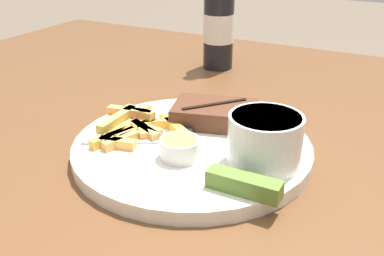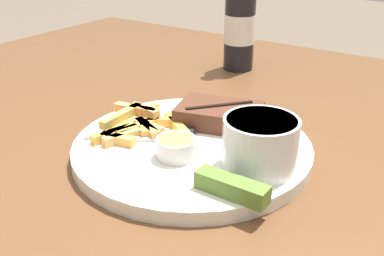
{
  "view_description": "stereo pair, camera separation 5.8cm",
  "coord_description": "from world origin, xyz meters",
  "px_view_note": "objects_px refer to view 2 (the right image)",
  "views": [
    {
      "loc": [
        0.24,
        -0.46,
        1.02
      ],
      "look_at": [
        0.0,
        0.0,
        0.78
      ],
      "focal_mm": 42.0,
      "sensor_mm": 36.0,
      "label": 1
    },
    {
      "loc": [
        0.29,
        -0.43,
        1.02
      ],
      "look_at": [
        0.0,
        0.0,
        0.78
      ],
      "focal_mm": 42.0,
      "sensor_mm": 36.0,
      "label": 2
    }
  ],
  "objects_px": {
    "fork_utensil": "(130,138)",
    "knife_utensil": "(191,126)",
    "dipping_sauce_cup": "(176,147)",
    "pickle_spear": "(232,187)",
    "dinner_plate": "(192,148)",
    "coleslaw_cup": "(260,141)",
    "beer_bottle": "(240,27)",
    "steak_portion": "(217,114)"
  },
  "relations": [
    {
      "from": "dinner_plate",
      "to": "beer_bottle",
      "type": "xyz_separation_m",
      "value": [
        -0.13,
        0.36,
        0.08
      ]
    },
    {
      "from": "coleslaw_cup",
      "to": "dipping_sauce_cup",
      "type": "distance_m",
      "value": 0.1
    },
    {
      "from": "dipping_sauce_cup",
      "to": "fork_utensil",
      "type": "relative_size",
      "value": 0.4
    },
    {
      "from": "coleslaw_cup",
      "to": "knife_utensil",
      "type": "xyz_separation_m",
      "value": [
        -0.13,
        0.04,
        -0.03
      ]
    },
    {
      "from": "coleslaw_cup",
      "to": "beer_bottle",
      "type": "distance_m",
      "value": 0.43
    },
    {
      "from": "fork_utensil",
      "to": "beer_bottle",
      "type": "height_order",
      "value": "beer_bottle"
    },
    {
      "from": "pickle_spear",
      "to": "fork_utensil",
      "type": "distance_m",
      "value": 0.18
    },
    {
      "from": "dipping_sauce_cup",
      "to": "fork_utensil",
      "type": "distance_m",
      "value": 0.08
    },
    {
      "from": "knife_utensil",
      "to": "dipping_sauce_cup",
      "type": "bearing_deg",
      "value": 179.66
    },
    {
      "from": "coleslaw_cup",
      "to": "dipping_sauce_cup",
      "type": "relative_size",
      "value": 1.77
    },
    {
      "from": "dinner_plate",
      "to": "fork_utensil",
      "type": "relative_size",
      "value": 2.52
    },
    {
      "from": "steak_portion",
      "to": "knife_utensil",
      "type": "xyz_separation_m",
      "value": [
        -0.02,
        -0.04,
        -0.01
      ]
    },
    {
      "from": "dipping_sauce_cup",
      "to": "fork_utensil",
      "type": "bearing_deg",
      "value": 177.04
    },
    {
      "from": "dipping_sauce_cup",
      "to": "knife_utensil",
      "type": "distance_m",
      "value": 0.08
    },
    {
      "from": "steak_portion",
      "to": "coleslaw_cup",
      "type": "distance_m",
      "value": 0.13
    },
    {
      "from": "fork_utensil",
      "to": "knife_utensil",
      "type": "height_order",
      "value": "knife_utensil"
    },
    {
      "from": "dinner_plate",
      "to": "dipping_sauce_cup",
      "type": "distance_m",
      "value": 0.05
    },
    {
      "from": "beer_bottle",
      "to": "fork_utensil",
      "type": "bearing_deg",
      "value": -81.93
    },
    {
      "from": "dinner_plate",
      "to": "dipping_sauce_cup",
      "type": "height_order",
      "value": "dipping_sauce_cup"
    },
    {
      "from": "pickle_spear",
      "to": "knife_utensil",
      "type": "relative_size",
      "value": 0.51
    },
    {
      "from": "steak_portion",
      "to": "beer_bottle",
      "type": "distance_m",
      "value": 0.32
    },
    {
      "from": "steak_portion",
      "to": "pickle_spear",
      "type": "bearing_deg",
      "value": -53.92
    },
    {
      "from": "knife_utensil",
      "to": "steak_portion",
      "type": "bearing_deg",
      "value": -52.53
    },
    {
      "from": "pickle_spear",
      "to": "knife_utensil",
      "type": "bearing_deg",
      "value": 138.77
    },
    {
      "from": "coleslaw_cup",
      "to": "beer_bottle",
      "type": "xyz_separation_m",
      "value": [
        -0.23,
        0.37,
        0.03
      ]
    },
    {
      "from": "dipping_sauce_cup",
      "to": "knife_utensil",
      "type": "xyz_separation_m",
      "value": [
        -0.03,
        0.08,
        -0.01
      ]
    },
    {
      "from": "knife_utensil",
      "to": "dinner_plate",
      "type": "bearing_deg",
      "value": -165.98
    },
    {
      "from": "steak_portion",
      "to": "pickle_spear",
      "type": "distance_m",
      "value": 0.18
    },
    {
      "from": "coleslaw_cup",
      "to": "pickle_spear",
      "type": "height_order",
      "value": "coleslaw_cup"
    },
    {
      "from": "pickle_spear",
      "to": "steak_portion",
      "type": "bearing_deg",
      "value": 126.08
    },
    {
      "from": "dinner_plate",
      "to": "pickle_spear",
      "type": "xyz_separation_m",
      "value": [
        0.1,
        -0.08,
        0.02
      ]
    },
    {
      "from": "pickle_spear",
      "to": "knife_utensil",
      "type": "xyz_separation_m",
      "value": [
        -0.13,
        0.11,
        -0.01
      ]
    },
    {
      "from": "beer_bottle",
      "to": "pickle_spear",
      "type": "bearing_deg",
      "value": -62.05
    },
    {
      "from": "fork_utensil",
      "to": "beer_bottle",
      "type": "xyz_separation_m",
      "value": [
        -0.06,
        0.4,
        0.07
      ]
    },
    {
      "from": "fork_utensil",
      "to": "knife_utensil",
      "type": "relative_size",
      "value": 0.77
    },
    {
      "from": "dinner_plate",
      "to": "knife_utensil",
      "type": "bearing_deg",
      "value": 126.29
    },
    {
      "from": "coleslaw_cup",
      "to": "beer_bottle",
      "type": "bearing_deg",
      "value": 121.92
    },
    {
      "from": "dinner_plate",
      "to": "dipping_sauce_cup",
      "type": "bearing_deg",
      "value": -81.39
    },
    {
      "from": "fork_utensil",
      "to": "knife_utensil",
      "type": "distance_m",
      "value": 0.09
    },
    {
      "from": "pickle_spear",
      "to": "fork_utensil",
      "type": "height_order",
      "value": "pickle_spear"
    },
    {
      "from": "pickle_spear",
      "to": "fork_utensil",
      "type": "xyz_separation_m",
      "value": [
        -0.18,
        0.04,
        -0.01
      ]
    },
    {
      "from": "pickle_spear",
      "to": "beer_bottle",
      "type": "bearing_deg",
      "value": 117.95
    }
  ]
}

